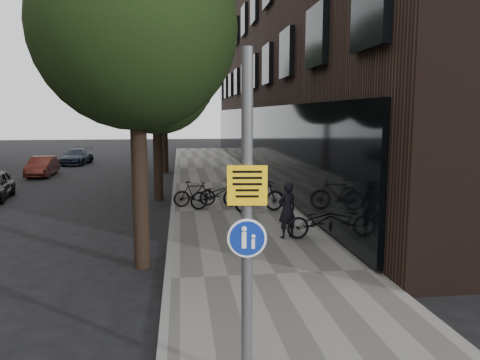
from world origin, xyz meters
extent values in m
cube|color=slate|center=(0.25, 10.00, 0.06)|extent=(4.50, 60.00, 0.12)
cube|color=slate|center=(-2.00, 10.00, 0.07)|extent=(0.15, 60.00, 0.13)
cube|color=black|center=(8.50, 22.00, 9.00)|extent=(12.00, 40.00, 18.00)
cylinder|color=black|center=(-2.60, 4.50, 1.60)|extent=(0.36, 0.36, 3.20)
sphere|color=black|center=(-2.60, 4.50, 5.30)|extent=(4.40, 4.40, 4.40)
sphere|color=black|center=(-2.20, 5.30, 4.30)|extent=(2.64, 2.64, 2.64)
cylinder|color=black|center=(-2.60, 13.00, 1.60)|extent=(0.36, 0.36, 3.20)
sphere|color=black|center=(-2.60, 13.00, 5.30)|extent=(5.00, 5.00, 5.00)
sphere|color=black|center=(-2.20, 13.80, 4.30)|extent=(3.00, 3.00, 3.00)
cylinder|color=black|center=(-2.60, 22.00, 1.60)|extent=(0.36, 0.36, 3.20)
sphere|color=black|center=(-2.60, 22.00, 5.30)|extent=(5.00, 5.00, 5.00)
sphere|color=black|center=(-2.20, 22.80, 4.30)|extent=(3.00, 3.00, 3.00)
cylinder|color=#595B5E|center=(-0.91, -0.53, 2.17)|extent=(0.14, 0.14, 4.11)
cube|color=#EFB60C|center=(-0.91, -0.53, 2.63)|extent=(0.47, 0.08, 0.47)
cylinder|color=navy|center=(-0.91, -0.53, 1.99)|extent=(0.42, 0.06, 0.42)
cylinder|color=white|center=(-0.91, -0.53, 1.99)|extent=(0.47, 0.07, 0.47)
imported|color=black|center=(1.14, 6.14, 0.89)|extent=(0.66, 0.55, 1.54)
imported|color=black|center=(2.00, 6.04, 0.59)|extent=(1.84, 0.79, 0.94)
imported|color=black|center=(0.97, 9.52, 0.68)|extent=(1.93, 1.01, 1.12)
imported|color=black|center=(-0.49, 10.44, 0.62)|extent=(2.01, 1.27, 1.00)
imported|color=black|center=(-1.21, 10.82, 0.58)|extent=(1.59, 0.65, 0.93)
imported|color=#562018|center=(-9.38, 21.13, 0.55)|extent=(1.28, 3.39, 1.11)
imported|color=#1A212F|center=(-8.82, 27.49, 0.54)|extent=(1.86, 3.83, 1.07)
camera|label=1|loc=(-1.69, -5.99, 3.47)|focal=35.00mm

